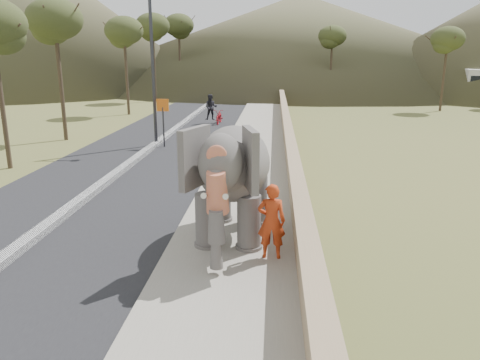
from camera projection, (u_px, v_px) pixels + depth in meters
name	position (u px, v px, depth m)	size (l,w,h in m)	color
ground	(236.00, 228.00, 12.60)	(160.00, 160.00, 0.00)	olive
road	(150.00, 151.00, 22.57)	(7.00, 120.00, 0.03)	black
median	(150.00, 149.00, 22.54)	(0.35, 120.00, 0.22)	black
walkway	(253.00, 151.00, 22.20)	(3.00, 120.00, 0.15)	#9E9687
parapet	(288.00, 141.00, 21.96)	(0.30, 120.00, 1.10)	tan
lamppost	(158.00, 47.00, 22.57)	(1.76, 0.36, 8.00)	#313136
signboard	(163.00, 114.00, 23.03)	(0.60, 0.08, 2.40)	#2D2D33
distant_car	(476.00, 94.00, 45.74)	(1.70, 4.23, 1.44)	#BBBAC2
hill_far	(300.00, 38.00, 77.80)	(80.00, 80.00, 14.00)	brown
elephant_and_man	(234.00, 179.00, 11.46)	(2.38, 4.07, 2.86)	#66605C
motorcyclist	(216.00, 113.00, 31.07)	(1.32, 1.89, 1.96)	maroon
trees	(284.00, 61.00, 41.05)	(47.18, 42.15, 9.32)	#473828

